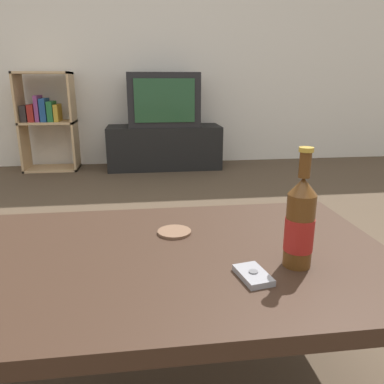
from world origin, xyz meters
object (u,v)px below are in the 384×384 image
object	(u,v)px
television	(163,100)
bookshelf	(46,118)
cell_phone	(253,275)
beer_bottle	(300,224)
tv_stand	(164,147)

from	to	relation	value
television	bookshelf	xyz separation A→B (m)	(-1.09, 0.07, -0.17)
television	cell_phone	bearing A→B (deg)	-89.43
bookshelf	beer_bottle	size ratio (longest dim) A/B	3.20
bookshelf	beer_bottle	distance (m)	3.17
tv_stand	beer_bottle	world-z (taller)	beer_bottle
tv_stand	bookshelf	size ratio (longest dim) A/B	1.19
cell_phone	television	bearing A→B (deg)	79.65
tv_stand	cell_phone	xyz separation A→B (m)	(0.03, -2.90, 0.21)
tv_stand	television	size ratio (longest dim) A/B	1.64
television	cell_phone	xyz separation A→B (m)	(0.03, -2.89, -0.24)
tv_stand	bookshelf	xyz separation A→B (m)	(-1.09, 0.06, 0.28)
tv_stand	bookshelf	world-z (taller)	bookshelf
tv_stand	cell_phone	distance (m)	2.90
tv_stand	cell_phone	bearing A→B (deg)	-89.43
beer_bottle	cell_phone	distance (m)	0.16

